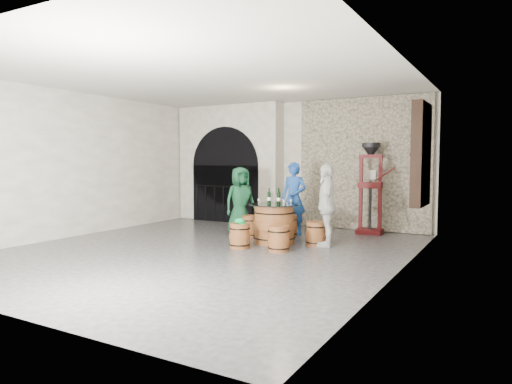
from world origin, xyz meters
The scene contains 30 objects.
ground centered at (0.00, 0.00, 0.00)m, with size 8.00×8.00×0.00m, color #2D2D2F.
wall_back centered at (0.00, 4.00, 1.60)m, with size 8.00×8.00×0.00m, color silver.
wall_left centered at (-3.50, 0.00, 1.60)m, with size 8.00×8.00×0.00m, color silver.
wall_right centered at (3.50, 0.00, 1.60)m, with size 8.00×8.00×0.00m, color silver.
ceiling centered at (0.00, 0.00, 3.20)m, with size 8.00×8.00×0.00m, color beige.
stone_facing_panel centered at (1.80, 3.94, 1.60)m, with size 3.20×0.12×3.18m, color #AAA088.
arched_opening centered at (-1.90, 3.74, 1.58)m, with size 3.10×0.60×3.19m.
shuttered_window centered at (3.38, 2.40, 1.80)m, with size 0.23×1.10×2.00m.
barrel_table centered at (0.74, 1.32, 0.40)m, with size 1.04×1.04×0.80m.
barrel_stool_left centered at (-0.03, 1.69, 0.24)m, with size 0.42×0.42×0.48m.
barrel_stool_far centered at (0.65, 2.18, 0.24)m, with size 0.42×0.42×0.48m.
barrel_stool_right centered at (1.59, 1.48, 0.24)m, with size 0.42×0.42×0.48m.
barrel_stool_near_right centered at (1.21, 0.59, 0.24)m, with size 0.42×0.42×0.48m.
barrel_stool_near_left centered at (0.41, 0.52, 0.24)m, with size 0.42×0.42×0.48m.
green_cap centered at (0.41, 0.52, 0.52)m, with size 0.24×0.20×0.11m.
person_green centered at (-0.41, 1.88, 0.77)m, with size 0.75×0.49×1.54m, color #124126.
person_blue centered at (0.62, 2.54, 0.83)m, with size 0.60×0.39×1.65m, color #1C489B.
person_white centered at (1.80, 1.52, 0.81)m, with size 0.95×0.39×1.62m, color silver.
wine_bottle_left centered at (0.63, 1.31, 0.93)m, with size 0.08×0.08×0.32m.
wine_bottle_center centered at (0.84, 1.33, 0.93)m, with size 0.08×0.08×0.32m.
wine_bottle_right centered at (0.75, 1.51, 0.93)m, with size 0.08×0.08×0.32m.
tasting_glass_a centered at (0.40, 1.29, 0.85)m, with size 0.05×0.05×0.10m, color #BE7D25, non-canonical shape.
tasting_glass_b centered at (1.06, 1.44, 0.85)m, with size 0.05×0.05×0.10m, color #BE7D25, non-canonical shape.
tasting_glass_c centered at (0.70, 1.58, 0.85)m, with size 0.05×0.05×0.10m, color #BE7D25, non-canonical shape.
tasting_glass_d centered at (0.85, 1.49, 0.85)m, with size 0.05×0.05×0.10m, color #BE7D25, non-canonical shape.
tasting_glass_e centered at (1.00, 1.24, 0.85)m, with size 0.05×0.05×0.10m, color #BE7D25, non-canonical shape.
tasting_glass_f centered at (0.53, 1.49, 0.85)m, with size 0.05×0.05×0.10m, color #BE7D25, non-canonical shape.
side_barrel centered at (0.13, 2.65, 0.32)m, with size 0.48×0.48×0.64m.
corking_press centered at (2.12, 3.47, 1.21)m, with size 0.86×0.49×2.08m.
control_box centered at (2.05, 3.86, 1.35)m, with size 0.18×0.10×0.22m, color silver.
Camera 1 is at (4.97, -6.89, 1.69)m, focal length 32.00 mm.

